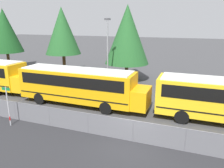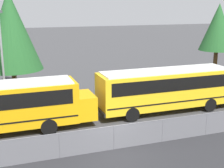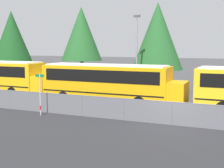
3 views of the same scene
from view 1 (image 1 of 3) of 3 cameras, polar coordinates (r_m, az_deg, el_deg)
The scene contains 8 objects.
ground_plane at distance 14.17m, azimuth 5.45°, elevation -14.69°, with size 200.00×200.00×0.00m, color #424244.
fence at distance 13.81m, azimuth 5.53°, elevation -12.05°, with size 61.73×0.07×1.44m.
school_bus_1 at distance 19.46m, azimuth -8.52°, elevation 0.04°, with size 11.82×2.64×3.26m.
street_sign at distance 17.09m, azimuth -25.52°, elevation -5.06°, with size 0.70×0.09×2.90m.
light_pole at distance 23.64m, azimuth -1.16°, elevation 8.52°, with size 0.60×0.24×7.60m.
tree_1 at distance 27.25m, azimuth 3.99°, elevation 12.73°, with size 5.44×5.44×9.29m.
tree_2 at distance 30.69m, azimuth -12.86°, elevation 13.37°, with size 4.75×4.75×9.19m.
tree_3 at distance 38.20m, azimuth -26.23°, elevation 12.39°, with size 5.05×5.05×9.26m.
Camera 1 is at (3.04, -11.84, 7.16)m, focal length 35.00 mm.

